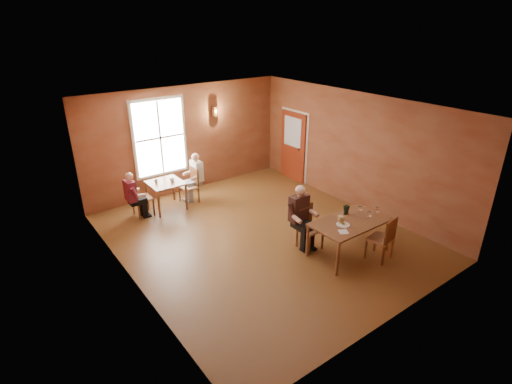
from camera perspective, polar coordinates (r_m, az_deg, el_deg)
ground at (r=9.30m, az=0.74°, el=-6.33°), size 6.00×7.00×0.01m
wall_back at (r=11.48m, az=-9.91°, el=7.40°), size 6.00×0.04×3.00m
wall_front at (r=6.50m, az=19.92°, el=-6.94°), size 6.00×0.04×3.00m
wall_left at (r=7.38m, az=-18.13°, el=-2.87°), size 0.04×7.00×3.00m
wall_right at (r=10.63m, az=13.85°, el=5.74°), size 0.04×7.00×3.00m
ceiling at (r=8.22m, az=0.85°, el=12.08°), size 6.00×7.00×0.04m
window at (r=11.07m, az=-13.57°, el=7.56°), size 1.36×0.10×1.96m
door at (r=12.24m, az=5.27°, el=6.48°), size 0.12×1.04×2.10m
wall_sconce at (r=11.64m, az=-5.92°, el=11.41°), size 0.16×0.16×0.28m
main_table at (r=8.71m, az=13.08°, el=-6.32°), size 1.65×0.93×0.77m
chair_diner_main at (r=8.71m, az=7.76°, el=-5.12°), size 0.43×0.43×0.97m
diner_main at (r=8.60m, az=7.97°, el=-4.05°), size 0.55×0.55×1.37m
chair_empty at (r=8.66m, az=17.36°, el=-6.25°), size 0.50×0.50×0.97m
plate_food at (r=8.33m, az=12.33°, el=-4.53°), size 0.29×0.29×0.04m
sandwich at (r=8.42m, az=11.98°, el=-3.85°), size 0.11×0.11×0.12m
goblet_a at (r=8.83m, az=14.63°, el=-2.50°), size 0.09×0.09×0.19m
goblet_b at (r=8.85m, az=16.85°, el=-2.65°), size 0.09×0.09×0.21m
goblet_c at (r=8.63m, az=15.80°, el=-3.23°), size 0.09×0.09×0.21m
menu_stand at (r=8.75m, az=12.78°, el=-2.51°), size 0.13×0.07×0.20m
knife at (r=8.32m, az=14.43°, el=-4.90°), size 0.21×0.04×0.00m
napkin at (r=8.08m, az=12.37°, el=-5.57°), size 0.25×0.25×0.01m
second_table at (r=10.71m, az=-12.65°, el=-0.47°), size 0.84×0.84×0.74m
chair_diner_white at (r=10.92m, az=-9.62°, el=0.85°), size 0.42×0.42×0.95m
diner_white at (r=10.87m, az=-9.53°, el=1.67°), size 0.51×0.51×1.27m
chair_diner_maroon at (r=10.46m, az=-15.93°, el=-0.76°), size 0.43×0.43×0.97m
diner_maroon at (r=10.40m, az=-16.16°, el=-0.20°), size 0.48×0.48×1.21m
cup_a at (r=10.56m, az=-11.88°, el=1.71°), size 0.15×0.15×0.09m
cup_b at (r=10.57m, az=-14.08°, el=1.51°), size 0.12×0.12×0.09m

